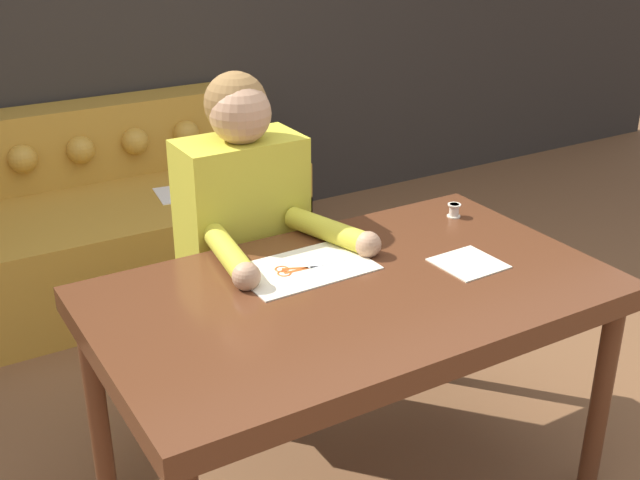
# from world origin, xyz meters

# --- Properties ---
(ground_plane) EXTENTS (16.00, 16.00, 0.00)m
(ground_plane) POSITION_xyz_m (0.00, 0.00, 0.00)
(ground_plane) COLOR brown
(dining_table) EXTENTS (1.43, 0.84, 0.73)m
(dining_table) POSITION_xyz_m (-0.09, -0.03, 0.66)
(dining_table) COLOR #562D19
(dining_table) RESTS_ON ground_plane
(couch) EXTENTS (1.71, 0.91, 0.80)m
(couch) POSITION_xyz_m (-0.31, 1.79, 0.29)
(couch) COLOR #B7842D
(couch) RESTS_ON ground_plane
(person) EXTENTS (0.49, 0.61, 1.23)m
(person) POSITION_xyz_m (-0.16, 0.53, 0.62)
(person) COLOR #33281E
(person) RESTS_ON ground_plane
(pattern_paper_main) EXTENTS (0.39, 0.25, 0.00)m
(pattern_paper_main) POSITION_xyz_m (-0.16, 0.14, 0.73)
(pattern_paper_main) COLOR beige
(pattern_paper_main) RESTS_ON dining_table
(pattern_paper_offcut) EXTENTS (0.18, 0.18, 0.00)m
(pattern_paper_offcut) POSITION_xyz_m (0.27, -0.08, 0.73)
(pattern_paper_offcut) COLOR beige
(pattern_paper_offcut) RESTS_ON dining_table
(scissors) EXTENTS (0.22, 0.11, 0.01)m
(scissors) POSITION_xyz_m (-0.17, 0.14, 0.73)
(scissors) COLOR silver
(scissors) RESTS_ON dining_table
(thread_spool) EXTENTS (0.04, 0.04, 0.05)m
(thread_spool) POSITION_xyz_m (0.47, 0.23, 0.75)
(thread_spool) COLOR beige
(thread_spool) RESTS_ON dining_table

